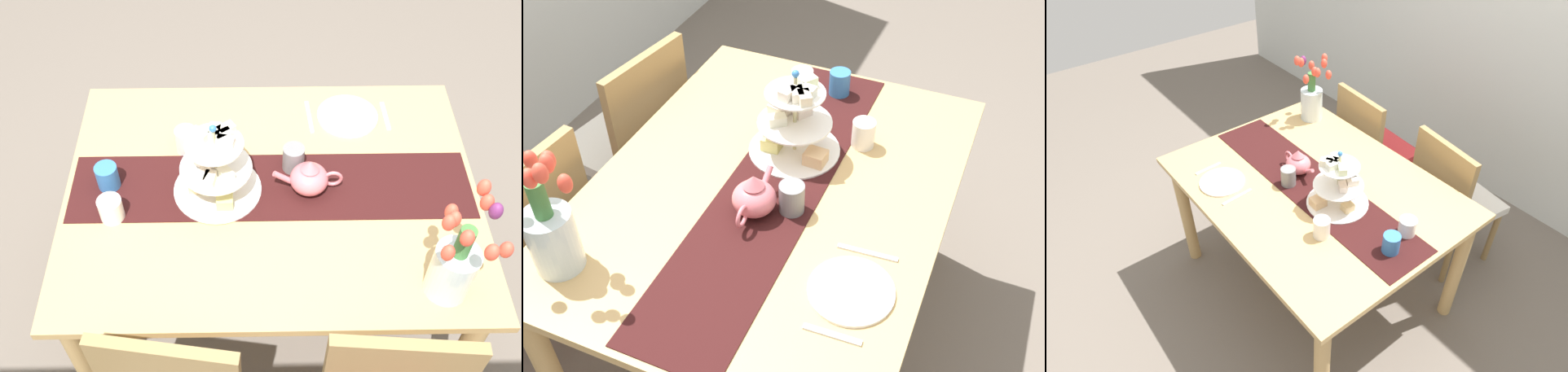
{
  "view_description": "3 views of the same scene",
  "coord_description": "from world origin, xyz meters",
  "views": [
    {
      "loc": [
        0.06,
        1.36,
        2.4
      ],
      "look_at": [
        0.04,
        0.06,
        0.87
      ],
      "focal_mm": 42.68,
      "sensor_mm": 36.0,
      "label": 1
    },
    {
      "loc": [
        -1.31,
        -0.6,
        2.08
      ],
      "look_at": [
        -0.06,
        -0.07,
        0.85
      ],
      "focal_mm": 43.28,
      "sensor_mm": 36.0,
      "label": 2
    },
    {
      "loc": [
        1.38,
        -1.13,
        2.25
      ],
      "look_at": [
        0.01,
        -0.05,
        0.8
      ],
      "focal_mm": 31.38,
      "sensor_mm": 36.0,
      "label": 3
    }
  ],
  "objects": [
    {
      "name": "tiered_cake_stand",
      "position": [
        0.18,
        -0.0,
        0.88
      ],
      "size": [
        0.3,
        0.3,
        0.3
      ],
      "color": "beige",
      "rests_on": "table_runner"
    },
    {
      "name": "cream_jug",
      "position": [
        0.53,
        0.11,
        0.82
      ],
      "size": [
        0.08,
        0.08,
        0.08
      ],
      "primitive_type": "cylinder",
      "color": "white",
      "rests_on": "dining_table"
    },
    {
      "name": "knife_left",
      "position": [
        -0.15,
        -0.36,
        0.78
      ],
      "size": [
        0.03,
        0.17,
        0.01
      ],
      "primitive_type": "cube",
      "rotation": [
        0.0,
        0.0,
        0.07
      ],
      "color": "silver",
      "rests_on": "dining_table"
    },
    {
      "name": "mug_orange",
      "position": [
        0.56,
        -0.03,
        0.82
      ],
      "size": [
        0.08,
        0.08,
        0.09
      ],
      "primitive_type": "cylinder",
      "color": "#3370B7",
      "rests_on": "dining_table"
    },
    {
      "name": "tulip_vase",
      "position": [
        -0.51,
        0.4,
        0.92
      ],
      "size": [
        0.19,
        0.22,
        0.41
      ],
      "color": "silver",
      "rests_on": "dining_table"
    },
    {
      "name": "dinner_plate_left",
      "position": [
        -0.3,
        -0.36,
        0.78
      ],
      "size": [
        0.23,
        0.23,
        0.01
      ],
      "primitive_type": "cylinder",
      "color": "white",
      "rests_on": "dining_table"
    },
    {
      "name": "fork_left",
      "position": [
        -0.44,
        -0.36,
        0.78
      ],
      "size": [
        0.02,
        0.15,
        0.01
      ],
      "primitive_type": "cube",
      "rotation": [
        0.0,
        0.0,
        0.05
      ],
      "color": "silver",
      "rests_on": "dining_table"
    },
    {
      "name": "dining_table",
      "position": [
        0.0,
        0.0,
        0.66
      ],
      "size": [
        1.41,
        1.07,
        0.77
      ],
      "color": "tan",
      "rests_on": "ground_plane"
    },
    {
      "name": "mug_white_text",
      "position": [
        0.3,
        -0.2,
        0.82
      ],
      "size": [
        0.08,
        0.08,
        0.09
      ],
      "primitive_type": "cylinder",
      "color": "white",
      "rests_on": "dining_table"
    },
    {
      "name": "teapot",
      "position": [
        -0.13,
        0.0,
        0.83
      ],
      "size": [
        0.24,
        0.13,
        0.14
      ],
      "color": "#D66B75",
      "rests_on": "table_runner"
    },
    {
      "name": "ground_plane",
      "position": [
        0.0,
        0.0,
        0.0
      ],
      "size": [
        8.0,
        8.0,
        0.0
      ],
      "primitive_type": "plane",
      "color": "#6B6056"
    },
    {
      "name": "table_runner",
      "position": [
        0.0,
        -0.01,
        0.78
      ],
      "size": [
        1.37,
        0.3,
        0.0
      ],
      "primitive_type": "cube",
      "color": "black",
      "rests_on": "dining_table"
    },
    {
      "name": "mug_grey",
      "position": [
        -0.08,
        -0.1,
        0.83
      ],
      "size": [
        0.08,
        0.08,
        0.09
      ],
      "primitive_type": "cylinder",
      "color": "slate",
      "rests_on": "table_runner"
    }
  ]
}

